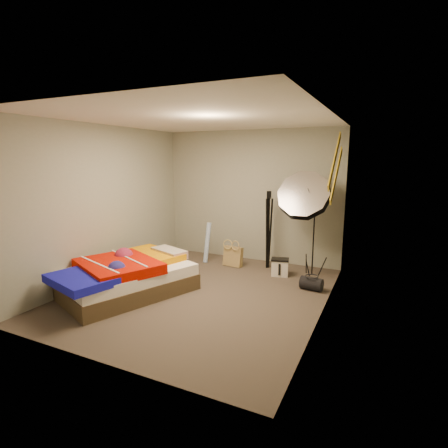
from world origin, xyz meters
The scene contains 15 objects.
floor centered at (0.00, 0.00, 0.00)m, with size 4.00×4.00×0.00m, color #4F4439.
ceiling centered at (0.00, 0.00, 2.50)m, with size 4.00×4.00×0.00m, color silver.
wall_back centered at (0.00, 2.00, 1.25)m, with size 3.50×3.50×0.00m, color gray.
wall_front centered at (0.00, -2.00, 1.25)m, with size 3.50×3.50×0.00m, color gray.
wall_left centered at (-1.75, 0.00, 1.25)m, with size 4.00×4.00×0.00m, color gray.
wall_right centered at (1.75, 0.00, 1.25)m, with size 4.00×4.00×0.00m, color gray.
tote_bag centered at (-0.10, 1.42, 0.18)m, with size 0.37×0.11×0.37m, color tan.
wrapping_roll centered at (-0.66, 1.45, 0.38)m, with size 0.09×0.09×0.76m, color #5082D1.
camera_case centered at (0.84, 1.26, 0.14)m, with size 0.27×0.20×0.27m, color silver.
duffel_bag centered at (1.46, 0.82, 0.10)m, with size 0.20×0.20×0.33m, color black.
wall_stripe_upper centered at (1.73, 0.60, 1.95)m, with size 0.02×1.10×0.10m, color gold.
wall_stripe_lower centered at (1.73, 0.85, 1.75)m, with size 0.02×1.10×0.10m, color gold.
bed centered at (-1.00, -0.46, 0.27)m, with size 1.84×2.23×0.53m.
photo_umbrella centered at (1.17, 1.44, 1.34)m, with size 1.10×0.84×1.87m.
camera_tripod centered at (0.51, 1.60, 0.81)m, with size 0.09×0.09×1.40m.
Camera 1 is at (2.42, -4.30, 1.97)m, focal length 28.00 mm.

